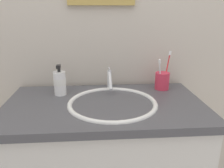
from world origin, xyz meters
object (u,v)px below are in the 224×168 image
at_px(toothbrush_red, 167,67).
at_px(faucet, 110,80).
at_px(soap_dispenser, 60,83).
at_px(toothbrush_white, 160,72).
at_px(toothbrush_cup, 162,81).

bearing_deg(toothbrush_red, faucet, -176.53).
relative_size(toothbrush_red, soap_dispenser, 1.27).
bearing_deg(faucet, toothbrush_red, 3.47).
bearing_deg(toothbrush_white, toothbrush_red, 42.51).
distance_m(faucet, soap_dispenser, 0.27).
distance_m(faucet, toothbrush_red, 0.34).
xyz_separation_m(toothbrush_white, soap_dispenser, (-0.55, -0.03, -0.04)).
xyz_separation_m(faucet, toothbrush_white, (0.28, -0.03, 0.05)).
bearing_deg(toothbrush_cup, toothbrush_red, 39.45).
bearing_deg(toothbrush_white, toothbrush_cup, 46.49).
bearing_deg(soap_dispenser, toothbrush_cup, 5.12).
xyz_separation_m(toothbrush_cup, soap_dispenser, (-0.57, -0.05, 0.02)).
relative_size(faucet, toothbrush_cup, 1.71).
bearing_deg(toothbrush_white, soap_dispenser, -177.16).
bearing_deg(faucet, soap_dispenser, -167.84).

